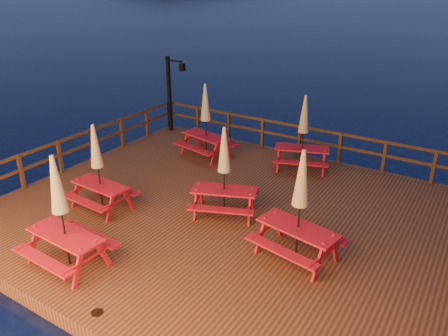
# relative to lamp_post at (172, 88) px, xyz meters

# --- Properties ---
(ground) EXTENTS (500.00, 500.00, 0.00)m
(ground) POSITION_rel_lamp_post_xyz_m (5.39, -4.55, -2.20)
(ground) COLOR black
(ground) RESTS_ON ground
(deck) EXTENTS (12.00, 10.00, 0.40)m
(deck) POSITION_rel_lamp_post_xyz_m (5.39, -4.55, -2.00)
(deck) COLOR #432015
(deck) RESTS_ON ground
(deck_piles) EXTENTS (11.44, 9.44, 1.40)m
(deck_piles) POSITION_rel_lamp_post_xyz_m (5.39, -4.55, -2.50)
(deck_piles) COLOR #341A10
(deck_piles) RESTS_ON ground
(railing) EXTENTS (11.80, 9.75, 1.10)m
(railing) POSITION_rel_lamp_post_xyz_m (5.39, -2.77, -1.03)
(railing) COLOR #341A10
(railing) RESTS_ON deck
(lamp_post) EXTENTS (0.85, 0.18, 3.00)m
(lamp_post) POSITION_rel_lamp_post_xyz_m (0.00, 0.00, 0.00)
(lamp_post) COLOR black
(lamp_post) RESTS_ON deck
(picnic_table_0) EXTENTS (2.11, 1.95, 2.44)m
(picnic_table_0) POSITION_rel_lamp_post_xyz_m (5.42, -4.68, -0.53)
(picnic_table_0) COLOR maroon
(picnic_table_0) RESTS_ON deck
(picnic_table_1) EXTENTS (2.06, 1.80, 2.61)m
(picnic_table_1) POSITION_rel_lamp_post_xyz_m (7.84, -5.46, -0.44)
(picnic_table_1) COLOR maroon
(picnic_table_1) RESTS_ON deck
(picnic_table_2) EXTENTS (1.87, 1.56, 2.60)m
(picnic_table_2) POSITION_rel_lamp_post_xyz_m (3.72, -8.40, -0.45)
(picnic_table_2) COLOR maroon
(picnic_table_2) RESTS_ON deck
(picnic_table_3) EXTENTS (1.74, 1.46, 2.40)m
(picnic_table_3) POSITION_rel_lamp_post_xyz_m (2.41, -6.19, -0.55)
(picnic_table_3) COLOR maroon
(picnic_table_3) RESTS_ON deck
(picnic_table_4) EXTENTS (2.12, 1.94, 2.49)m
(picnic_table_4) POSITION_rel_lamp_post_xyz_m (5.94, -0.80, -0.50)
(picnic_table_4) COLOR maroon
(picnic_table_4) RESTS_ON deck
(picnic_table_5) EXTENTS (2.06, 1.81, 2.57)m
(picnic_table_5) POSITION_rel_lamp_post_xyz_m (2.68, -1.55, -0.46)
(picnic_table_5) COLOR maroon
(picnic_table_5) RESTS_ON deck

